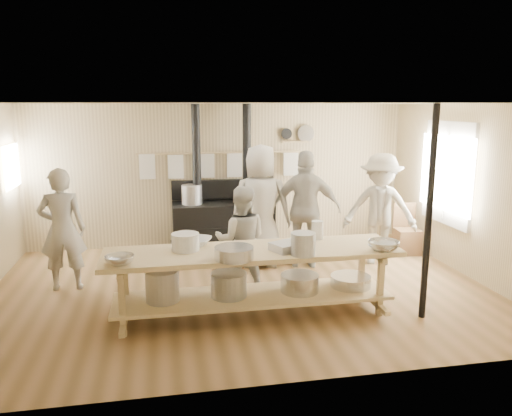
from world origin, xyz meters
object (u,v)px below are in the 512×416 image
Objects in this scene: cook_far_left at (62,230)px; cook_center at (261,206)px; prep_table at (252,275)px; cook_right at (306,209)px; cook_left at (241,240)px; stove at (223,220)px; cook_by_window at (380,209)px; roasting_pan at (290,246)px; chair at (407,239)px.

cook_center is at bearing -174.20° from cook_far_left.
cook_right is (1.20, 1.75, 0.42)m from prep_table.
prep_table is 0.83m from cook_left.
cook_center reaches higher than prep_table.
cook_right is (1.19, -1.26, 0.42)m from stove.
cook_by_window is 4.14× the size of roasting_pan.
cook_right is 1.03× the size of cook_by_window.
cook_center is 1.09× the size of cook_by_window.
stove is at bearing 172.86° from cook_by_window.
cook_left is (-0.01, -2.22, 0.23)m from stove.
cook_left is (2.44, -0.60, -0.12)m from cook_far_left.
stove is 1.79m from cook_right.
stove reaches higher than prep_table.
roasting_pan is (-1.97, -1.76, -0.01)m from cook_by_window.
cook_by_window is at bearing -173.64° from cook_center.
cook_right is at bearing -164.19° from chair.
cook_left is at bearing -90.24° from stove.
cook_by_window is at bearing 41.74° from roasting_pan.
cook_left is 1.72× the size of chair.
cook_center is 0.73m from cook_right.
cook_right is at bearing -162.07° from cook_by_window.
cook_far_left reaches higher than cook_left.
cook_left is 1.55m from cook_right.
cook_far_left is 4.87m from cook_by_window.
prep_table is 2.16m from cook_right.
prep_table is 1.98× the size of cook_by_window.
prep_table is 3.81m from chair.
cook_left is at bearing 162.39° from cook_far_left.
roasting_pan is (-0.04, -1.99, -0.09)m from cook_center.
cook_right is 2.11m from chair.
stove reaches higher than cook_by_window.
cook_left is at bearing 79.05° from cook_center.
roasting_pan is (0.45, -0.10, 0.38)m from prep_table.
stove is 3.02m from prep_table.
cook_by_window is (2.43, 0.86, 0.16)m from cook_left.
cook_right reaches higher than chair.
cook_center is 2.00m from roasting_pan.
prep_table is at bearing -123.36° from cook_by_window.
prep_table is at bearing 167.96° from roasting_pan.
stove is 3.17m from roasting_pan.
prep_table is at bearing -140.84° from chair.
cook_by_window is at bearing -29.24° from stove.
cook_by_window is at bearing -143.25° from chair.
cook_left reaches higher than roasting_pan.
roasting_pan reaches higher than prep_table.
stove is 5.90× the size of roasting_pan.
cook_right is at bearing -46.65° from stove.
chair is (3.17, 1.32, -0.50)m from cook_left.
chair is at bearing -146.61° from cook_left.
cook_center reaches higher than chair.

